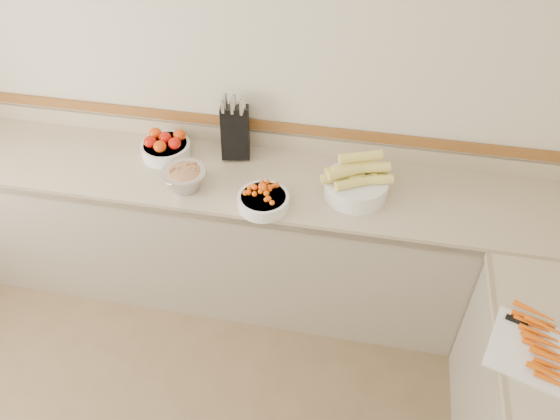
% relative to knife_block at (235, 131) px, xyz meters
% --- Properties ---
extents(back_wall, '(4.00, 0.00, 4.00)m').
position_rel_knife_block_xyz_m(back_wall, '(0.01, 0.11, 0.25)').
color(back_wall, beige).
rests_on(back_wall, ground_plane).
extents(counter_back, '(4.00, 0.65, 1.08)m').
position_rel_knife_block_xyz_m(counter_back, '(0.01, -0.22, -0.60)').
color(counter_back, '#C2AF8D').
rests_on(counter_back, ground_plane).
extents(knife_block, '(0.19, 0.22, 0.38)m').
position_rel_knife_block_xyz_m(knife_block, '(0.00, 0.00, 0.00)').
color(knife_block, black).
rests_on(knife_block, counter_back).
extents(tomato_bowl, '(0.28, 0.28, 0.14)m').
position_rel_knife_block_xyz_m(tomato_bowl, '(-0.40, -0.09, -0.10)').
color(tomato_bowl, white).
rests_on(tomato_bowl, counter_back).
extents(cherry_tomato_bowl, '(0.27, 0.27, 0.15)m').
position_rel_knife_block_xyz_m(cherry_tomato_bowl, '(0.25, -0.42, -0.11)').
color(cherry_tomato_bowl, white).
rests_on(cherry_tomato_bowl, counter_back).
extents(corn_bowl, '(0.38, 0.34, 0.25)m').
position_rel_knife_block_xyz_m(corn_bowl, '(0.71, -0.24, -0.07)').
color(corn_bowl, white).
rests_on(corn_bowl, counter_back).
extents(rhubarb_bowl, '(0.24, 0.24, 0.14)m').
position_rel_knife_block_xyz_m(rhubarb_bowl, '(-0.19, -0.35, -0.08)').
color(rhubarb_bowl, '#B2B2BA').
rests_on(rhubarb_bowl, counter_back).
extents(cutting_board, '(0.49, 0.44, 0.06)m').
position_rel_knife_block_xyz_m(cutting_board, '(1.54, -1.07, -0.14)').
color(cutting_board, white).
rests_on(cutting_board, counter_right).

